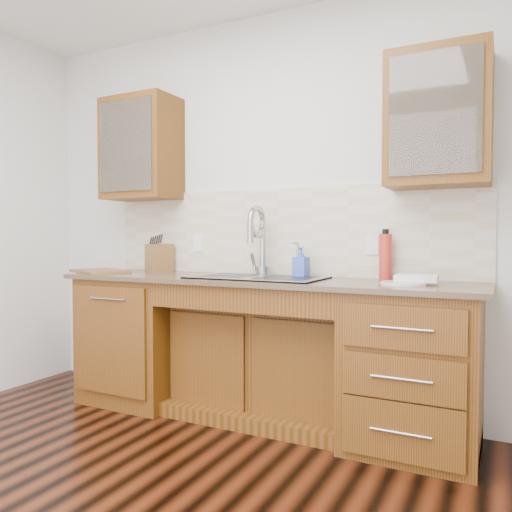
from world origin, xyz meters
The scene contains 23 objects.
wall_back centered at (0.00, 1.80, 1.35)m, with size 4.00×0.10×2.70m, color silver.
base_cabinet_left centered at (-0.95, 1.44, 0.44)m, with size 0.70×0.62×0.88m, color #593014.
base_cabinet_center centered at (0.00, 1.53, 0.35)m, with size 1.20×0.44×0.70m, color #593014.
base_cabinet_right centered at (0.95, 1.44, 0.44)m, with size 0.70×0.62×0.88m, color #593014.
countertop centered at (0.00, 1.43, 0.90)m, with size 2.70×0.65×0.03m, color #84705B.
backsplash centered at (0.00, 1.74, 1.21)m, with size 2.70×0.02×0.59m, color beige.
sink centered at (0.00, 1.41, 0.83)m, with size 0.84×0.46×0.19m, color #9E9EA5.
faucet centered at (-0.07, 1.64, 1.11)m, with size 0.04×0.04×0.40m, color #999993.
filter_tap centered at (0.18, 1.65, 1.03)m, with size 0.02×0.02×0.24m, color #999993.
upper_cabinet_left centered at (-1.05, 1.58, 1.83)m, with size 0.55×0.34×0.75m, color #593014.
upper_cabinet_right centered at (1.05, 1.58, 1.83)m, with size 0.55×0.34×0.75m, color #593014.
outlet_left centered at (-0.65, 1.73, 1.12)m, with size 0.08×0.01×0.12m, color white.
outlet_right centered at (0.65, 1.73, 1.12)m, with size 0.08×0.01×0.12m, color white.
soap_bottle centered at (0.23, 1.58, 1.01)m, with size 0.09×0.09×0.20m, color blue.
water_bottle centered at (0.75, 1.65, 1.05)m, with size 0.07×0.07×0.28m, color red.
plate centered at (0.90, 1.40, 0.92)m, with size 0.25×0.25×0.01m, color white.
dish_towel centered at (0.96, 1.45, 0.94)m, with size 0.22×0.16×0.04m, color white.
knife_block centered at (-0.93, 1.62, 1.01)m, with size 0.11×0.19×0.21m, color #9D804B.
cutting_board centered at (-1.25, 1.34, 0.92)m, with size 0.43×0.30×0.02m, color #9F673F.
cup_left_a centered at (-1.17, 1.58, 1.78)m, with size 0.13×0.13×0.11m, color white.
cup_left_b centered at (-0.92, 1.58, 1.77)m, with size 0.11×0.11×0.10m, color white.
cup_right_a centered at (0.91, 1.58, 1.77)m, with size 0.12×0.12×0.09m, color white.
cup_right_b centered at (1.18, 1.58, 1.77)m, with size 0.10×0.10×0.09m, color silver.
Camera 1 is at (1.41, -1.39, 1.17)m, focal length 35.00 mm.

